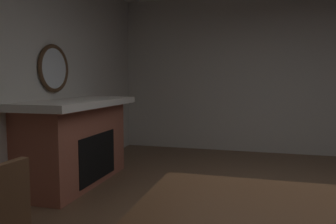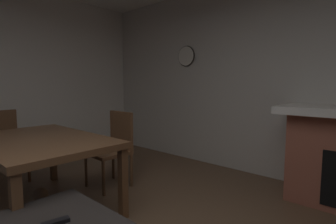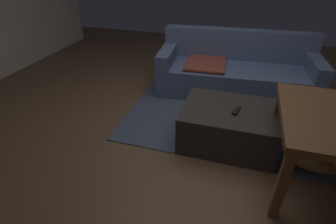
% 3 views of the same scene
% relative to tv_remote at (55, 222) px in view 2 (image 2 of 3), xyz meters
% --- Properties ---
extents(wall_back_fireplace_side, '(7.33, 0.12, 2.77)m').
position_rel_tv_remote_xyz_m(wall_back_fireplace_side, '(-0.45, -2.90, 0.94)').
color(wall_back_fireplace_side, beige).
rests_on(wall_back_fireplace_side, ground).
extents(tv_remote, '(0.08, 0.17, 0.02)m').
position_rel_tv_remote_xyz_m(tv_remote, '(0.00, 0.00, 0.00)').
color(tv_remote, black).
rests_on(tv_remote, ottoman_coffee_table).
extents(dining_table, '(1.62, 1.03, 0.74)m').
position_rel_tv_remote_xyz_m(dining_table, '(1.15, -0.37, 0.22)').
color(dining_table, brown).
rests_on(dining_table, ground).
extents(dining_chair_east, '(0.45, 0.45, 0.93)m').
position_rel_tv_remote_xyz_m(dining_chair_east, '(2.35, -0.36, 0.08)').
color(dining_chair_east, brown).
rests_on(dining_chair_east, ground).
extents(dining_chair_south, '(0.45, 0.45, 0.93)m').
position_rel_tv_remote_xyz_m(dining_chair_south, '(1.15, -1.27, 0.08)').
color(dining_chair_south, brown).
rests_on(dining_chair_south, ground).
extents(small_dog, '(0.55, 0.32, 0.26)m').
position_rel_tv_remote_xyz_m(small_dog, '(0.76, -0.22, -0.29)').
color(small_dog, '#8C6B4C').
rests_on(small_dog, ground).
extents(wall_clock, '(0.34, 0.03, 0.34)m').
position_rel_tv_remote_xyz_m(wall_clock, '(1.22, -2.81, 1.31)').
color(wall_clock, silver).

